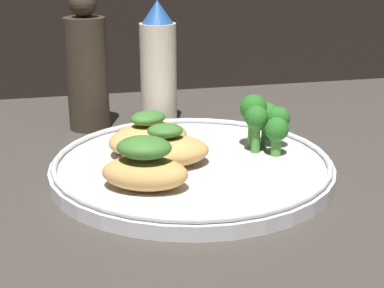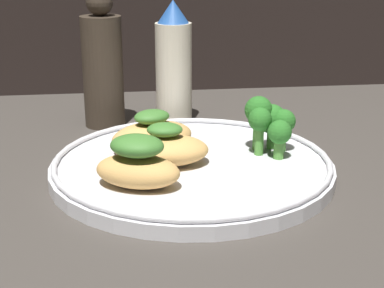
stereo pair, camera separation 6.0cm
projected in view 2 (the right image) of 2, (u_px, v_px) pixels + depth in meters
ground_plane at (192, 179)px, 61.26cm from camera, size 180.00×180.00×1.00cm
plate at (192, 166)px, 60.77cm from camera, size 29.17×29.17×2.00cm
grilled_meat_front at (138, 165)px, 54.05cm from camera, size 9.33×7.65×4.99cm
grilled_meat_middle at (165, 148)px, 59.86cm from camera, size 9.48×6.87×4.33cm
grilled_meat_back at (152, 135)px, 63.49cm from camera, size 10.96×9.49×4.56cm
broccoli_bunch at (269, 121)px, 62.74cm from camera, size 5.40×5.81×5.97cm
sauce_bottle at (172, 66)px, 76.29cm from camera, size 4.73×4.73×16.07cm
pepper_grinder at (103, 66)px, 75.17cm from camera, size 5.19×5.19×17.56cm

